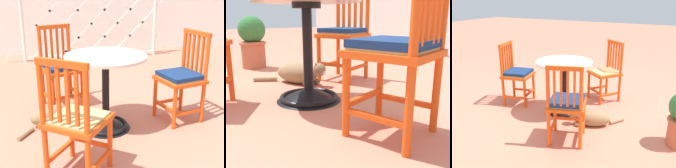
# 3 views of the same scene
# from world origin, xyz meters

# --- Properties ---
(ground_plane) EXTENTS (24.00, 24.00, 0.00)m
(ground_plane) POSITION_xyz_m (0.00, 0.00, 0.00)
(ground_plane) COLOR #C6755B
(cafe_table) EXTENTS (0.76, 0.76, 0.73)m
(cafe_table) POSITION_xyz_m (-0.06, 0.14, 0.28)
(cafe_table) COLOR black
(cafe_table) RESTS_ON ground_plane
(orange_chair_near_fence) EXTENTS (0.48, 0.48, 0.91)m
(orange_chair_near_fence) POSITION_xyz_m (0.73, 0.17, 0.45)
(orange_chair_near_fence) COLOR #E04C14
(orange_chair_near_fence) RESTS_ON ground_plane
(orange_chair_tucked_in) EXTENTS (0.50, 0.50, 0.91)m
(orange_chair_tucked_in) POSITION_xyz_m (-0.43, 0.80, 0.45)
(orange_chair_tucked_in) COLOR #E04C14
(orange_chair_tucked_in) RESTS_ON ground_plane
(orange_chair_at_corner) EXTENTS (0.56, 0.56, 0.91)m
(orange_chair_at_corner) POSITION_xyz_m (-0.42, -0.56, 0.43)
(orange_chair_at_corner) COLOR #E04C14
(orange_chair_at_corner) RESTS_ON ground_plane
(tabby_cat) EXTENTS (0.63, 0.48, 0.23)m
(tabby_cat) POSITION_xyz_m (-0.53, 0.35, 0.10)
(tabby_cat) COLOR #8E704C
(tabby_cat) RESTS_ON ground_plane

